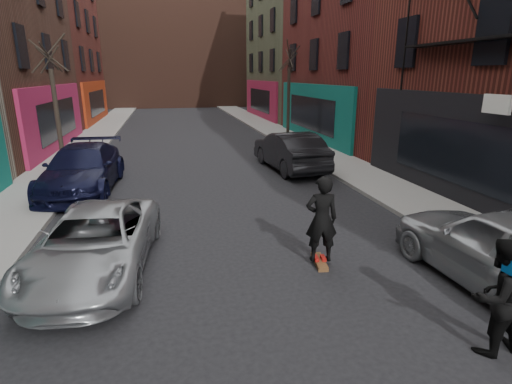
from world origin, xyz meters
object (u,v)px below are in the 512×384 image
tree_left_far (54,91)px  parked_right_end (290,151)px  tree_right_far (289,83)px  pedestrian (498,296)px  skateboard (319,262)px  parked_left_end (83,169)px  skateboarder (322,219)px  parked_left_far (95,242)px  parked_right_far (508,250)px

tree_left_far → parked_right_end: (9.85, -2.54, -2.55)m
tree_right_far → pedestrian: size_ratio=3.71×
skateboard → tree_left_far: bearing=132.2°
tree_right_far → skateboard: size_ratio=8.50×
tree_left_far → parked_left_end: 5.15m
tree_left_far → parked_left_end: (1.60, -4.17, -2.57)m
skateboard → skateboarder: bearing=0.0°
parked_left_far → pedestrian: pedestrian is taller
tree_left_far → skateboard: 14.30m
tree_left_far → tree_right_far: bearing=25.8°
parked_right_far → parked_left_far: bearing=-20.4°
skateboarder → pedestrian: skateboarder is taller
parked_right_end → skateboarder: bearing=72.0°
parked_left_far → parked_left_end: parked_left_end is taller
parked_right_end → skateboard: parked_right_end is taller
parked_right_end → skateboarder: size_ratio=2.64×
tree_left_far → parked_right_end: 10.49m
tree_left_far → pedestrian: tree_left_far is taller
parked_left_end → skateboarder: 9.61m
parked_left_far → parked_right_far: parked_right_far is taller
skateboard → pedestrian: bearing=-57.9°
parked_left_end → parked_right_end: size_ratio=1.10×
parked_left_far → tree_right_far: bearing=66.9°
tree_left_far → parked_left_end: size_ratio=1.16×
parked_left_end → tree_right_far: bearing=46.5°
parked_left_end → parked_right_far: (9.20, -9.22, 0.03)m
tree_right_far → parked_right_far: size_ratio=1.37×
tree_left_far → tree_right_far: (12.40, 6.00, 0.15)m
parked_left_far → parked_right_far: 8.21m
skateboard → skateboarder: skateboarder is taller
parked_left_far → skateboard: bearing=-2.7°
skateboarder → pedestrian: 3.60m
parked_left_end → skateboarder: skateboarder is taller
parked_left_far → pedestrian: 7.40m
parked_left_end → skateboarder: bearing=-47.0°
parked_right_end → pedestrian: (-0.65, -12.30, 0.09)m
pedestrian → parked_right_far: bearing=-142.0°
tree_right_far → skateboard: 18.48m
skateboarder → parked_left_end: bearing=-41.9°
parked_right_far → skateboarder: 3.57m
parked_right_far → pedestrian: 2.16m
parked_left_end → parked_right_far: parked_right_far is taller
tree_left_far → parked_left_end: tree_left_far is taller
tree_right_far → parked_right_far: 19.63m
tree_right_far → skateboard: tree_right_far is taller
tree_right_far → parked_right_end: size_ratio=1.34×
parked_left_end → skateboard: bearing=-47.0°
parked_left_far → parked_right_far: bearing=-12.1°
tree_left_far → pedestrian: size_ratio=3.55×
tree_right_far → parked_right_end: 9.31m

